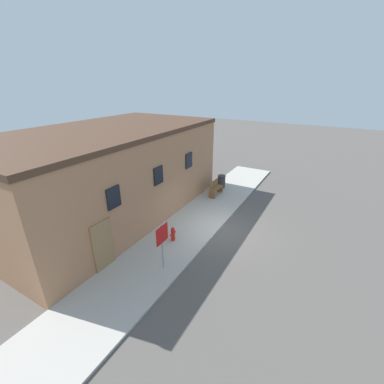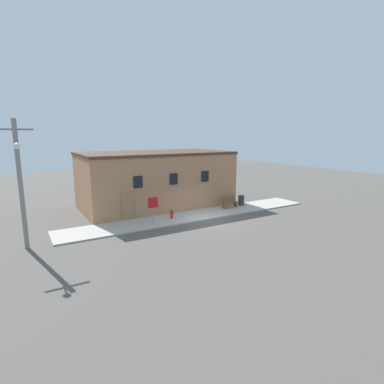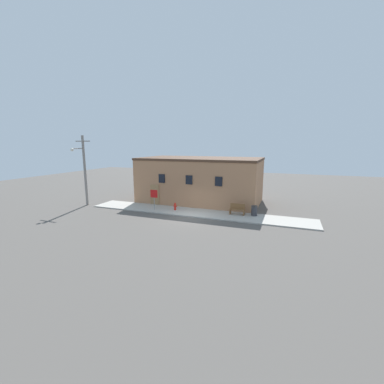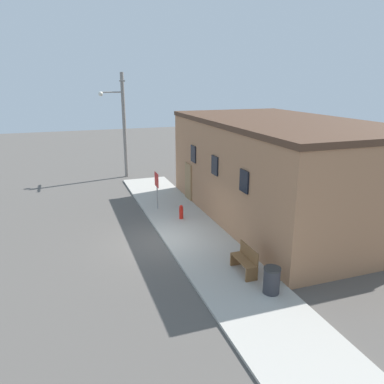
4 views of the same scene
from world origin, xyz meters
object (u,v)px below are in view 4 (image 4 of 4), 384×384
bench (245,260)px  utility_pole (123,122)px  fire_hydrant (181,212)px  trash_bin (272,280)px  stop_sign (157,184)px

bench → utility_pole: 16.23m
fire_hydrant → utility_pole: utility_pole is taller
bench → trash_bin: bearing=7.4°
stop_sign → utility_pole: 8.34m
stop_sign → utility_pole: bearing=-177.2°
bench → utility_pole: (-15.79, -1.65, 3.37)m
bench → utility_pole: utility_pole is taller
bench → trash_bin: 1.50m
fire_hydrant → stop_sign: (-1.86, -0.75, 1.04)m
trash_bin → fire_hydrant: bearing=-174.6°
stop_sign → bench: bearing=9.2°
utility_pole → fire_hydrant: bearing=6.7°
fire_hydrant → stop_sign: size_ratio=0.36×
trash_bin → utility_pole: 17.71m
bench → stop_sign: bearing=-170.8°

